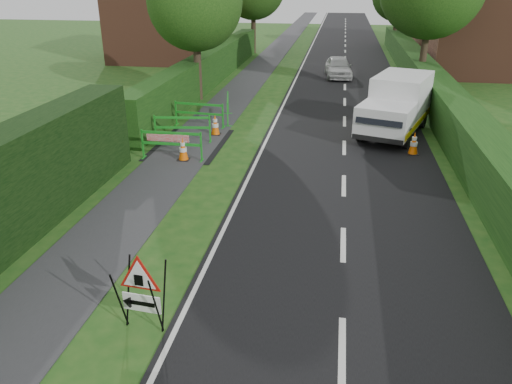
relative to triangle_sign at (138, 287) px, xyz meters
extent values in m
plane|color=#1A4C15|center=(0.93, -0.95, -0.86)|extent=(120.00, 120.00, 0.00)
cube|color=black|center=(3.43, 34.05, -0.86)|extent=(6.00, 90.00, 0.02)
cube|color=#2D2D30|center=(-2.07, 34.05, -0.86)|extent=(2.00, 90.00, 0.02)
cube|color=#14380F|center=(-4.07, 21.05, -0.86)|extent=(1.00, 24.00, 1.80)
cube|color=#14380F|center=(7.43, 15.05, -0.86)|extent=(1.20, 50.00, 1.50)
cube|color=brown|center=(-9.07, 29.05, 1.89)|extent=(7.00, 7.00, 5.50)
cube|color=brown|center=(11.93, 27.05, 1.89)|extent=(7.00, 7.00, 5.50)
cube|color=brown|center=(12.93, 41.05, 1.89)|extent=(7.00, 7.00, 5.50)
cylinder|color=#2D2116|center=(-3.67, 17.05, 0.45)|extent=(0.36, 0.36, 2.62)
sphere|color=#183C10|center=(-3.67, 17.05, 3.63)|extent=(4.40, 4.40, 4.40)
cylinder|color=#2D2116|center=(7.33, 21.05, 0.62)|extent=(0.36, 0.36, 2.97)
cylinder|color=#2D2116|center=(-3.67, 33.05, 0.54)|extent=(0.36, 0.36, 2.80)
cylinder|color=#2D2116|center=(7.33, 37.05, 0.36)|extent=(0.36, 0.36, 2.45)
cylinder|color=black|center=(-0.30, -0.11, -0.22)|extent=(0.07, 0.38, 1.24)
cylinder|color=black|center=(-0.28, 0.20, -0.22)|extent=(0.07, 0.38, 1.24)
cylinder|color=black|center=(0.36, -0.17, -0.22)|extent=(0.07, 0.38, 1.24)
cylinder|color=black|center=(0.39, 0.14, -0.22)|extent=(0.07, 0.38, 1.24)
cube|color=white|center=(0.04, -0.01, -0.31)|extent=(0.69, 0.09, 0.33)
cube|color=black|center=(0.04, -0.02, -0.31)|extent=(0.49, 0.06, 0.08)
cone|color=black|center=(-0.23, 0.00, -0.31)|extent=(0.17, 0.21, 0.20)
cube|color=black|center=(0.04, -0.03, 0.16)|extent=(0.16, 0.03, 0.20)
cube|color=silver|center=(5.52, 13.36, 0.40)|extent=(2.65, 3.36, 1.76)
cube|color=silver|center=(4.82, 11.25, 0.06)|extent=(2.32, 2.37, 1.07)
cube|color=black|center=(4.53, 10.38, 0.32)|extent=(1.59, 0.70, 0.49)
cube|color=#DBBD0B|center=(4.38, 12.84, -0.30)|extent=(1.43, 4.28, 0.22)
cube|color=#DBBD0B|center=(6.12, 12.26, -0.30)|extent=(1.43, 4.28, 0.22)
cube|color=black|center=(4.53, 10.39, -0.43)|extent=(1.73, 0.67, 0.18)
cylinder|color=black|center=(4.03, 11.46, -0.50)|extent=(0.44, 0.76, 0.73)
cylinder|color=black|center=(5.58, 10.95, -0.50)|extent=(0.44, 0.76, 0.73)
cylinder|color=black|center=(4.95, 14.25, -0.50)|extent=(0.44, 0.76, 0.73)
cylinder|color=black|center=(6.50, 13.73, -0.50)|extent=(0.44, 0.76, 0.73)
cube|color=black|center=(5.74, 10.27, -0.84)|extent=(0.38, 0.38, 0.04)
cone|color=#F76307|center=(5.74, 10.27, -0.45)|extent=(0.32, 0.32, 0.75)
cylinder|color=white|center=(5.74, 10.27, -0.49)|extent=(0.25, 0.25, 0.14)
cylinder|color=white|center=(5.74, 10.27, -0.30)|extent=(0.17, 0.17, 0.10)
cube|color=black|center=(5.89, 12.78, -0.84)|extent=(0.38, 0.38, 0.04)
cone|color=#F76307|center=(5.89, 12.78, -0.45)|extent=(0.32, 0.32, 0.75)
cylinder|color=white|center=(5.89, 12.78, -0.49)|extent=(0.25, 0.25, 0.14)
cylinder|color=white|center=(5.89, 12.78, -0.30)|extent=(0.17, 0.17, 0.10)
cube|color=black|center=(5.97, 15.62, -0.84)|extent=(0.38, 0.38, 0.04)
cone|color=#F76307|center=(5.97, 15.62, -0.45)|extent=(0.32, 0.32, 0.75)
cylinder|color=white|center=(5.97, 15.62, -0.49)|extent=(0.25, 0.25, 0.14)
cylinder|color=white|center=(5.97, 15.62, -0.30)|extent=(0.17, 0.17, 0.10)
cube|color=black|center=(-1.83, 8.40, -0.84)|extent=(0.38, 0.38, 0.04)
cone|color=#F76307|center=(-1.83, 8.40, -0.45)|extent=(0.32, 0.32, 0.75)
cylinder|color=white|center=(-1.83, 8.40, -0.49)|extent=(0.25, 0.25, 0.14)
cylinder|color=white|center=(-1.83, 8.40, -0.30)|extent=(0.17, 0.17, 0.10)
cube|color=black|center=(-1.46, 11.36, -0.84)|extent=(0.38, 0.38, 0.04)
cone|color=#F76307|center=(-1.46, 11.36, -0.45)|extent=(0.32, 0.32, 0.75)
cylinder|color=white|center=(-1.46, 11.36, -0.49)|extent=(0.25, 0.25, 0.14)
cylinder|color=white|center=(-1.46, 11.36, -0.30)|extent=(0.17, 0.17, 0.10)
cube|color=#198A1F|center=(-3.20, 8.39, -0.36)|extent=(0.05, 0.05, 1.00)
cube|color=#198A1F|center=(-1.20, 8.40, -0.36)|extent=(0.05, 0.05, 1.00)
cube|color=#198A1F|center=(-2.20, 8.40, 0.06)|extent=(2.00, 0.06, 0.08)
cube|color=#198A1F|center=(-2.20, 8.40, -0.31)|extent=(2.00, 0.06, 0.08)
cube|color=#198A1F|center=(-3.20, 8.39, -0.84)|extent=(0.06, 0.35, 0.04)
cube|color=#198A1F|center=(-1.20, 8.40, -0.84)|extent=(0.06, 0.35, 0.04)
cube|color=#198A1F|center=(-3.41, 10.16, -0.36)|extent=(0.06, 0.06, 1.00)
cube|color=#198A1F|center=(-1.43, 10.43, -0.36)|extent=(0.06, 0.06, 1.00)
cube|color=#198A1F|center=(-2.42, 10.30, 0.06)|extent=(1.99, 0.32, 0.08)
cube|color=#198A1F|center=(-2.42, 10.30, -0.31)|extent=(1.99, 0.32, 0.08)
cube|color=#198A1F|center=(-3.41, 10.16, -0.84)|extent=(0.11, 0.35, 0.04)
cube|color=#198A1F|center=(-1.43, 10.43, -0.84)|extent=(0.11, 0.35, 0.04)
cube|color=#198A1F|center=(-3.35, 12.45, -0.36)|extent=(0.05, 0.05, 1.00)
cube|color=#198A1F|center=(-1.36, 12.26, -0.36)|extent=(0.05, 0.05, 1.00)
cube|color=#198A1F|center=(-2.36, 12.35, 0.06)|extent=(2.00, 0.24, 0.08)
cube|color=#198A1F|center=(-2.36, 12.35, -0.31)|extent=(2.00, 0.24, 0.08)
cube|color=#198A1F|center=(-3.35, 12.45, -0.84)|extent=(0.09, 0.35, 0.04)
cube|color=#198A1F|center=(-1.36, 12.26, -0.84)|extent=(0.09, 0.35, 0.04)
cube|color=#198A1F|center=(-1.23, 12.53, -0.36)|extent=(0.06, 0.06, 1.00)
cube|color=#198A1F|center=(-1.64, 14.49, -0.36)|extent=(0.06, 0.06, 1.00)
cube|color=#198A1F|center=(-1.44, 13.51, 0.06)|extent=(0.46, 1.97, 0.08)
cube|color=#198A1F|center=(-1.44, 13.51, -0.31)|extent=(0.46, 1.97, 0.08)
cube|color=#198A1F|center=(-1.23, 12.53, -0.84)|extent=(0.35, 0.13, 0.04)
cube|color=#198A1F|center=(-1.64, 14.49, -0.84)|extent=(0.35, 0.13, 0.04)
cube|color=red|center=(-2.64, 9.29, -0.86)|extent=(1.50, 0.10, 0.25)
imported|color=silver|center=(3.00, 23.96, -0.25)|extent=(1.78, 3.71, 1.22)
camera|label=1|loc=(3.09, -6.57, 4.80)|focal=35.00mm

